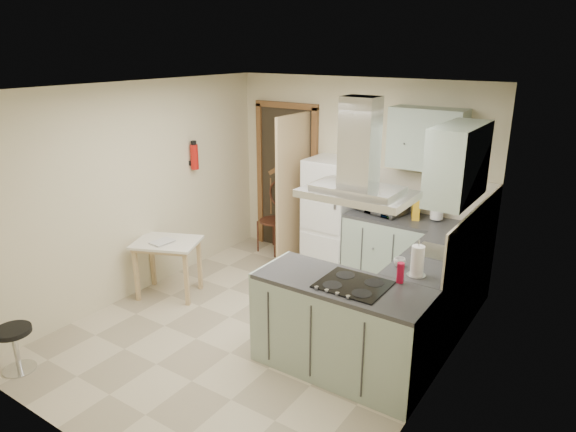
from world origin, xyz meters
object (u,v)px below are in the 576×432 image
Objects in this scene: bentwood_chair at (274,221)px; microwave at (382,200)px; peninsula at (341,327)px; fridge at (331,215)px; drop_leaf_table at (169,268)px; extractor_hood at (357,194)px; stool at (16,349)px.

bentwood_chair is 1.65× the size of microwave.
microwave reaches higher than peninsula.
fridge is 0.97× the size of peninsula.
drop_leaf_table is (-2.44, 0.21, -0.11)m from peninsula.
drop_leaf_table is at bearing -124.35° from microwave.
fridge is 1.67× the size of extractor_hood.
drop_leaf_table is 2.72m from microwave.
extractor_hood is 2.89m from drop_leaf_table.
bentwood_chair reaches higher than stool.
peninsula is 3.56× the size of stool.
peninsula is 1.72× the size of extractor_hood.
microwave is at bearing 105.00° from peninsula.
extractor_hood reaches higher than bentwood_chair.
fridge is at bearing 121.74° from peninsula.
bentwood_chair is (0.24, 1.83, 0.12)m from drop_leaf_table.
extractor_hood is 2.22m from microwave.
stool is 4.25m from microwave.
extractor_hood is (1.32, -1.98, 0.97)m from fridge.
stool is (-0.28, -3.69, -0.25)m from bentwood_chair.
microwave is at bearing 62.24° from stool.
bentwood_chair is (-2.30, 2.03, -1.25)m from extractor_hood.
bentwood_chair is (-0.97, 0.05, -0.28)m from fridge.
drop_leaf_table is 1.87m from stool.
fridge is 3.44× the size of stool.
drop_leaf_table is 1.30× the size of microwave.
bentwood_chair is 3.71m from stool.
stool is (-1.26, -3.64, -0.53)m from fridge.
fridge is 2.19m from drop_leaf_table.
microwave is (1.90, 1.82, 0.71)m from drop_leaf_table.
peninsula is 2.11× the size of drop_leaf_table.
microwave is (-0.64, 2.02, -0.66)m from extractor_hood.
microwave is (1.66, -0.01, 0.59)m from bentwood_chair.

